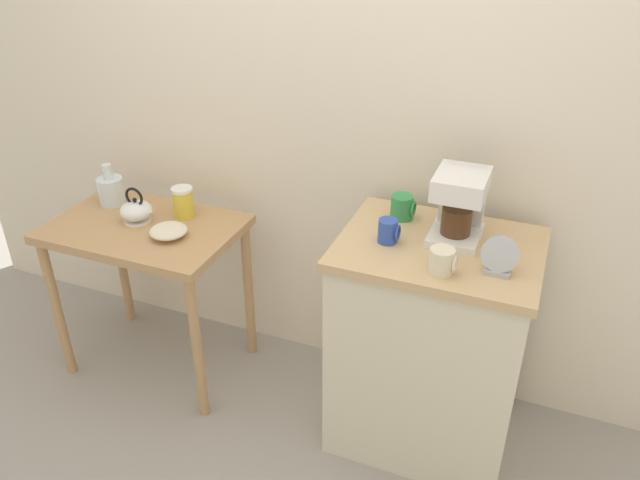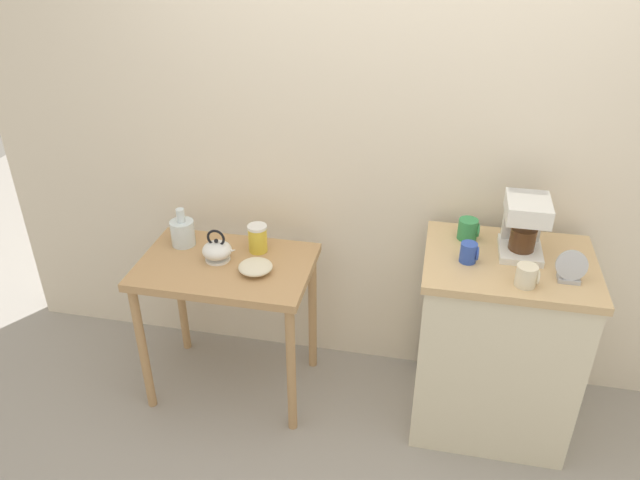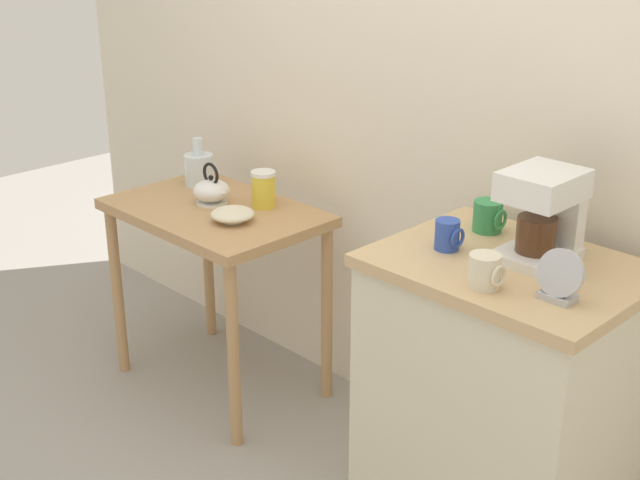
{
  "view_description": "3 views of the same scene",
  "coord_description": "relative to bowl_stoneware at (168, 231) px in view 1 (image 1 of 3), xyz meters",
  "views": [
    {
      "loc": [
        0.87,
        -1.9,
        2.05
      ],
      "look_at": [
        0.09,
        0.03,
        0.87
      ],
      "focal_mm": 34.87,
      "sensor_mm": 36.0,
      "label": 1
    },
    {
      "loc": [
        0.2,
        -2.29,
        2.33
      ],
      "look_at": [
        -0.27,
        -0.01,
        0.97
      ],
      "focal_mm": 34.51,
      "sensor_mm": 36.0,
      "label": 2
    },
    {
      "loc": [
        1.75,
        -1.87,
        1.89
      ],
      "look_at": [
        -0.09,
        -0.05,
        0.84
      ],
      "focal_mm": 48.82,
      "sensor_mm": 36.0,
      "label": 3
    }
  ],
  "objects": [
    {
      "name": "table_clock",
      "position": [
        1.34,
        -0.04,
        0.19
      ],
      "size": [
        0.12,
        0.06,
        0.14
      ],
      "color": "#B2B5BA",
      "rests_on": "kitchen_counter"
    },
    {
      "name": "mug_small_cream",
      "position": [
        1.17,
        -0.11,
        0.18
      ],
      "size": [
        0.09,
        0.08,
        0.09
      ],
      "color": "beige",
      "rests_on": "kitchen_counter"
    },
    {
      "name": "glass_carafe_vase",
      "position": [
        -0.43,
        0.17,
        0.04
      ],
      "size": [
        0.12,
        0.12,
        0.2
      ],
      "color": "silver",
      "rests_on": "wooden_table"
    },
    {
      "name": "wooden_table",
      "position": [
        -0.17,
        0.05,
        -0.14
      ],
      "size": [
        0.82,
        0.55,
        0.77
      ],
      "color": "tan",
      "rests_on": "ground_plane"
    },
    {
      "name": "bowl_stoneware",
      "position": [
        0.0,
        0.0,
        0.0
      ],
      "size": [
        0.16,
        0.16,
        0.05
      ],
      "color": "beige",
      "rests_on": "wooden_table"
    },
    {
      "name": "mug_tall_green",
      "position": [
        0.94,
        0.23,
        0.18
      ],
      "size": [
        0.09,
        0.09,
        0.09
      ],
      "color": "#338C4C",
      "rests_on": "kitchen_counter"
    },
    {
      "name": "mug_blue",
      "position": [
        0.94,
        0.03,
        0.18
      ],
      "size": [
        0.08,
        0.07,
        0.09
      ],
      "color": "#2D4CAD",
      "rests_on": "kitchen_counter"
    },
    {
      "name": "coffee_maker",
      "position": [
        1.17,
        0.16,
        0.28
      ],
      "size": [
        0.18,
        0.22,
        0.26
      ],
      "color": "white",
      "rests_on": "kitchen_counter"
    },
    {
      "name": "back_wall",
      "position": [
        0.68,
        0.47,
        0.61
      ],
      "size": [
        4.4,
        0.1,
        2.8
      ],
      "primitive_type": "cube",
      "color": "beige",
      "rests_on": "ground_plane"
    },
    {
      "name": "ground_plane",
      "position": [
        0.58,
        0.01,
        -0.79
      ],
      "size": [
        8.0,
        8.0,
        0.0
      ],
      "primitive_type": "plane",
      "color": "gray"
    },
    {
      "name": "canister_enamel",
      "position": [
        -0.04,
        0.19,
        0.04
      ],
      "size": [
        0.09,
        0.09,
        0.14
      ],
      "color": "gold",
      "rests_on": "wooden_table"
    },
    {
      "name": "kitchen_counter",
      "position": [
        1.13,
        0.08,
        -0.33
      ],
      "size": [
        0.73,
        0.57,
        0.93
      ],
      "color": "beige",
      "rests_on": "ground_plane"
    },
    {
      "name": "teakettle",
      "position": [
        -0.21,
        0.07,
        0.02
      ],
      "size": [
        0.17,
        0.14,
        0.16
      ],
      "color": "white",
      "rests_on": "wooden_table"
    }
  ]
}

